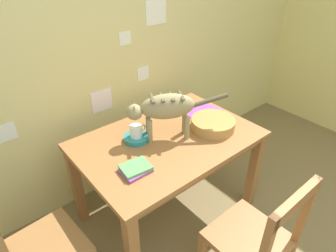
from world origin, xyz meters
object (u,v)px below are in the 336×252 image
(dining_table, at_px, (168,148))
(saucer_bowl, at_px, (136,138))
(coffee_mug, at_px, (136,131))
(wicker_basket, at_px, (213,124))
(cat, at_px, (165,108))
(wooden_chair_near, at_px, (255,240))
(magazine, at_px, (202,112))
(book_stack, at_px, (136,169))
(wooden_chair_far, at_px, (37,251))

(dining_table, relative_size, saucer_bowl, 7.24)
(coffee_mug, relative_size, wicker_basket, 0.39)
(cat, xyz_separation_m, wicker_basket, (0.35, -0.14, -0.19))
(wicker_basket, distance_m, wooden_chair_near, 0.84)
(saucer_bowl, height_order, magazine, saucer_bowl)
(cat, distance_m, saucer_bowl, 0.30)
(magazine, height_order, wicker_basket, wicker_basket)
(magazine, height_order, wooden_chair_near, wooden_chair_near)
(magazine, bearing_deg, coffee_mug, 170.68)
(dining_table, height_order, magazine, magazine)
(saucer_bowl, xyz_separation_m, book_stack, (-0.19, -0.27, 0.00))
(dining_table, distance_m, book_stack, 0.43)
(dining_table, bearing_deg, book_stack, -158.30)
(dining_table, relative_size, wooden_chair_near, 1.38)
(cat, distance_m, wooden_chair_far, 1.14)
(magazine, relative_size, wooden_chair_far, 0.30)
(magazine, bearing_deg, cat, -177.57)
(coffee_mug, bearing_deg, saucer_bowl, 180.00)
(cat, bearing_deg, wicker_basket, -82.88)
(wooden_chair_near, bearing_deg, book_stack, 118.78)
(cat, relative_size, book_stack, 3.36)
(coffee_mug, bearing_deg, wicker_basket, -24.63)
(book_stack, xyz_separation_m, wicker_basket, (0.72, 0.03, 0.02))
(coffee_mug, distance_m, wooden_chair_near, 1.02)
(cat, height_order, book_stack, cat)
(saucer_bowl, relative_size, wooden_chair_far, 0.19)
(book_stack, bearing_deg, coffee_mug, 54.40)
(cat, height_order, wicker_basket, cat)
(wicker_basket, bearing_deg, wooden_chair_near, -116.78)
(magazine, height_order, book_stack, book_stack)
(dining_table, xyz_separation_m, wicker_basket, (0.34, -0.12, 0.13))
(cat, bearing_deg, dining_table, -121.57)
(dining_table, distance_m, wicker_basket, 0.38)
(wicker_basket, height_order, wooden_chair_near, wooden_chair_near)
(wooden_chair_near, bearing_deg, magazine, 62.53)
(coffee_mug, bearing_deg, cat, -29.56)
(dining_table, xyz_separation_m, saucer_bowl, (-0.19, 0.12, 0.11))
(coffee_mug, relative_size, book_stack, 0.68)
(dining_table, relative_size, coffee_mug, 9.95)
(dining_table, height_order, wooden_chair_near, wooden_chair_near)
(wicker_basket, bearing_deg, saucer_bowl, 155.51)
(magazine, xyz_separation_m, wooden_chair_far, (-1.48, -0.18, -0.29))
(saucer_bowl, relative_size, coffee_mug, 1.37)
(magazine, bearing_deg, wooden_chair_near, -125.42)
(wooden_chair_near, bearing_deg, cat, 89.42)
(cat, xyz_separation_m, magazine, (0.47, 0.09, -0.23))
(wooden_chair_far, bearing_deg, wicker_basket, 83.41)
(cat, bearing_deg, saucer_bowl, 90.00)
(coffee_mug, bearing_deg, dining_table, -32.66)
(cat, relative_size, wooden_chair_near, 0.68)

